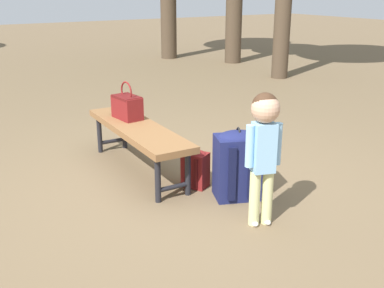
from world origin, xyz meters
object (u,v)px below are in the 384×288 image
object	(u,v)px
backpack_large	(237,163)
park_bench	(138,132)
handbag	(127,106)
backpack_small	(195,167)
child_standing	(264,139)

from	to	relation	value
backpack_large	park_bench	bearing A→B (deg)	-154.85
handbag	backpack_small	size ratio (longest dim) A/B	1.02
handbag	backpack_small	distance (m)	0.99
child_standing	park_bench	bearing A→B (deg)	-167.62
handbag	child_standing	distance (m)	1.73
child_standing	backpack_large	xyz separation A→B (m)	(-0.47, 0.13, -0.36)
park_bench	backpack_small	bearing A→B (deg)	24.24
backpack_large	backpack_small	world-z (taller)	backpack_large
handbag	backpack_large	xyz separation A→B (m)	(1.24, 0.42, -0.27)
backpack_large	child_standing	bearing A→B (deg)	-16.02
handbag	backpack_small	world-z (taller)	handbag
child_standing	backpack_small	size ratio (longest dim) A/B	2.77
park_bench	handbag	xyz separation A→B (m)	(-0.29, 0.03, 0.18)
park_bench	backpack_large	size ratio (longest dim) A/B	2.64
park_bench	backpack_small	size ratio (longest dim) A/B	4.48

